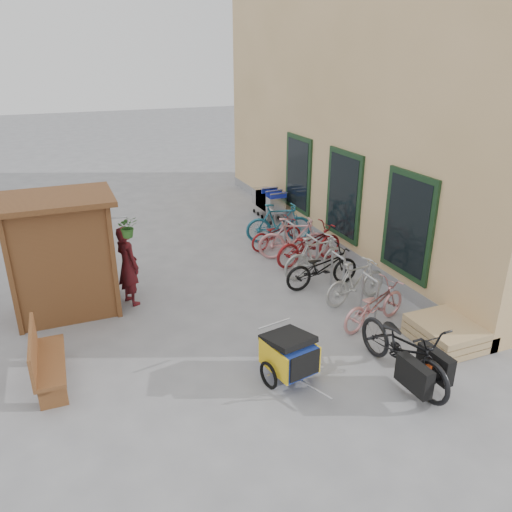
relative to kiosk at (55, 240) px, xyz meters
name	(u,v)px	position (x,y,z in m)	size (l,w,h in m)	color
ground	(262,338)	(3.28, -2.47, -1.55)	(80.00, 80.00, 0.00)	gray
building	(413,106)	(9.77, 2.03, 1.94)	(6.07, 13.00, 7.00)	#E3BA82
kiosk	(55,240)	(0.00, 0.00, 0.00)	(2.49, 1.65, 2.40)	brown
bike_rack	(312,251)	(5.58, -0.07, -1.04)	(0.05, 5.35, 0.86)	#A5A8AD
pallet_stack	(445,333)	(6.28, -3.87, -1.34)	(1.00, 1.20, 0.40)	tan
bench	(44,359)	(-0.40, -2.46, -1.07)	(0.47, 1.51, 0.95)	brown
shopping_carts	(268,200)	(6.28, 4.10, -0.97)	(0.56, 1.54, 1.00)	silver
child_trailer	(289,353)	(3.21, -3.74, -1.08)	(0.92, 1.47, 0.85)	navy
cargo_bike	(405,349)	(4.92, -4.42, -1.01)	(0.82, 2.12, 1.10)	black
person_kiosk	(128,265)	(1.29, -0.11, -0.70)	(0.62, 0.41, 1.70)	maroon
bike_0	(374,305)	(5.47, -2.81, -1.12)	(0.57, 1.65, 0.87)	tan
bike_1	(356,282)	(5.66, -1.87, -1.08)	(0.44, 1.57, 0.95)	#B2B2AE
bike_2	(322,267)	(5.38, -0.94, -1.09)	(0.61, 1.76, 0.92)	black
bike_3	(316,256)	(5.51, -0.42, -1.04)	(0.48, 1.69, 1.02)	#B2B2AE
bike_4	(309,244)	(5.74, 0.35, -1.05)	(0.66, 1.90, 1.00)	maroon
bike_5	(294,239)	(5.52, 0.75, -1.00)	(0.51, 1.82, 1.09)	tan
bike_6	(276,234)	(5.42, 1.59, -1.14)	(0.54, 1.55, 0.81)	maroon
bike_7	(279,223)	(5.68, 2.01, -1.00)	(0.52, 1.83, 1.10)	#1D5E76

